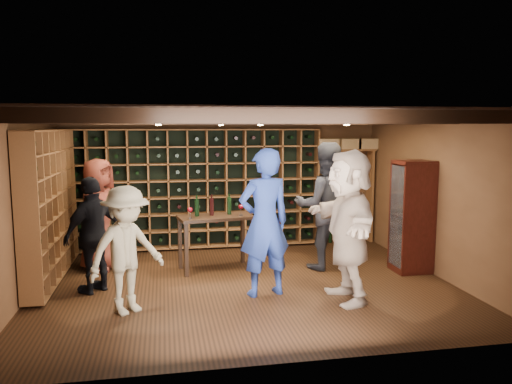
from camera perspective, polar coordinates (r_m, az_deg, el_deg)
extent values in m
plane|color=#321B0E|center=(7.46, -1.22, -10.52)|extent=(6.00, 6.00, 0.00)
plane|color=brown|center=(9.63, -3.66, 1.18)|extent=(6.00, 0.00, 6.00)
plane|color=brown|center=(4.77, 3.65, -5.35)|extent=(6.00, 0.00, 6.00)
plane|color=brown|center=(7.32, -25.11, -1.53)|extent=(0.00, 5.00, 5.00)
plane|color=brown|center=(8.21, 19.89, -0.36)|extent=(0.00, 5.00, 5.00)
plane|color=black|center=(7.10, -1.28, 9.05)|extent=(6.00, 6.00, 0.00)
cube|color=black|center=(5.52, 1.44, 8.65)|extent=(5.90, 0.18, 0.16)
cube|color=black|center=(6.60, -0.57, 8.47)|extent=(5.90, 0.18, 0.16)
cube|color=black|center=(7.69, -2.01, 8.33)|extent=(5.90, 0.18, 0.16)
cube|color=black|center=(8.78, -3.09, 8.22)|extent=(5.90, 0.18, 0.16)
cylinder|color=black|center=(7.00, -11.11, 8.03)|extent=(0.10, 0.10, 0.10)
cylinder|color=black|center=(7.54, 0.50, 8.12)|extent=(0.10, 0.10, 0.10)
cylinder|color=black|center=(7.17, 10.34, 8.03)|extent=(0.10, 0.10, 0.10)
cylinder|color=black|center=(8.26, -4.02, 8.05)|extent=(0.10, 0.10, 0.10)
cube|color=brown|center=(9.42, -6.70, 0.39)|extent=(4.65, 0.30, 2.20)
cube|color=black|center=(9.42, -6.70, 0.39)|extent=(4.56, 0.02, 2.16)
cube|color=brown|center=(8.09, -22.46, -1.30)|extent=(0.30, 2.65, 2.20)
cube|color=black|center=(8.09, -22.46, -1.30)|extent=(0.29, 0.02, 2.16)
cube|color=brown|center=(9.98, 10.29, 4.75)|extent=(1.15, 0.32, 0.04)
cube|color=brown|center=(10.26, 12.88, -0.40)|extent=(0.05, 0.28, 1.85)
cube|color=brown|center=(9.90, 7.35, -0.56)|extent=(0.05, 0.28, 1.85)
cube|color=tan|center=(9.85, 8.12, 5.46)|extent=(0.40, 0.30, 0.20)
cube|color=tan|center=(10.00, 10.57, 5.44)|extent=(0.40, 0.30, 0.20)
cube|color=tan|center=(10.13, 12.43, 5.42)|extent=(0.40, 0.30, 0.20)
cube|color=#380F0B|center=(8.48, 17.19, -8.28)|extent=(0.55, 0.50, 0.10)
cube|color=#380F0B|center=(8.30, 17.42, -2.62)|extent=(0.55, 0.50, 1.70)
cube|color=white|center=(8.18, 15.81, -2.70)|extent=(0.01, 0.46, 1.60)
cube|color=#380F0B|center=(8.30, 17.42, -2.62)|extent=(0.50, 0.44, 0.02)
sphere|color=#59260C|center=(8.27, 17.32, -1.94)|extent=(0.18, 0.18, 0.18)
imported|color=navy|center=(6.78, 0.97, -3.52)|extent=(0.82, 0.63, 2.02)
imported|color=black|center=(8.15, 7.89, -1.60)|extent=(1.08, 0.88, 2.06)
imported|color=maroon|center=(8.41, -17.48, -2.47)|extent=(0.91, 1.05, 1.80)
imported|color=black|center=(7.31, -18.04, -4.66)|extent=(0.95, 0.96, 1.63)
imported|color=gray|center=(6.39, -14.60, -6.45)|extent=(1.18, 1.08, 1.59)
imported|color=tan|center=(6.70, 10.48, -3.82)|extent=(0.61, 1.87, 2.02)
cube|color=black|center=(8.04, -4.64, -2.88)|extent=(1.25, 0.77, 0.05)
cube|color=black|center=(7.78, -7.97, -6.61)|extent=(0.07, 0.07, 0.84)
cube|color=black|center=(8.06, -0.43, -6.03)|extent=(0.07, 0.07, 0.84)
cube|color=black|center=(8.25, -8.69, -5.81)|extent=(0.07, 0.07, 0.84)
cube|color=black|center=(8.52, -1.54, -5.31)|extent=(0.07, 0.07, 0.84)
cylinder|color=black|center=(7.99, -6.78, -1.78)|extent=(0.07, 0.07, 0.28)
cylinder|color=black|center=(8.05, -5.08, -1.69)|extent=(0.07, 0.07, 0.28)
cylinder|color=black|center=(8.13, -3.08, -1.58)|extent=(0.07, 0.07, 0.28)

